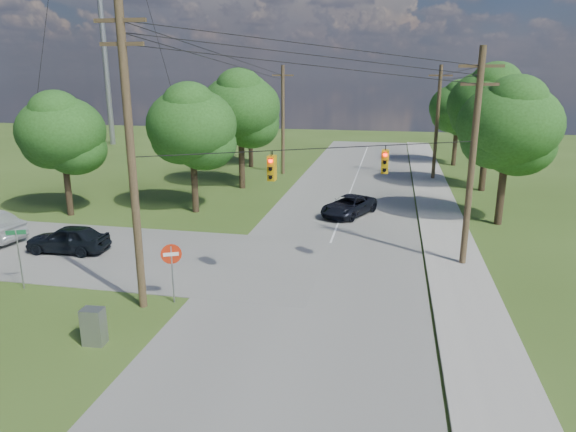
% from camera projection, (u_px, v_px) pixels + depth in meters
% --- Properties ---
extents(ground, '(140.00, 140.00, 0.00)m').
position_uv_depth(ground, '(248.00, 321.00, 19.93)').
color(ground, '#344C19').
rests_on(ground, ground).
extents(main_road, '(10.00, 100.00, 0.03)m').
position_uv_depth(main_road, '(318.00, 276.00, 24.26)').
color(main_road, gray).
rests_on(main_road, ground).
extents(sidewalk_east, '(2.60, 100.00, 0.12)m').
position_uv_depth(sidewalk_east, '(466.00, 287.00, 22.97)').
color(sidewalk_east, '#A6A29B').
rests_on(sidewalk_east, ground).
extents(pole_sw, '(2.00, 0.32, 12.00)m').
position_uv_depth(pole_sw, '(131.00, 156.00, 19.52)').
color(pole_sw, brown).
rests_on(pole_sw, ground).
extents(pole_ne, '(2.00, 0.32, 10.50)m').
position_uv_depth(pole_ne, '(473.00, 157.00, 24.31)').
color(pole_ne, brown).
rests_on(pole_ne, ground).
extents(pole_north_e, '(2.00, 0.32, 10.00)m').
position_uv_depth(pole_north_e, '(437.00, 122.00, 45.16)').
color(pole_north_e, brown).
rests_on(pole_north_e, ground).
extents(pole_north_w, '(2.00, 0.32, 10.00)m').
position_uv_depth(pole_north_w, '(283.00, 119.00, 47.83)').
color(pole_north_w, brown).
rests_on(pole_north_w, ground).
extents(power_lines, '(13.93, 29.62, 4.93)m').
position_uv_depth(power_lines, '(328.00, 76.00, 28.08)').
color(power_lines, black).
rests_on(power_lines, ground).
extents(traffic_signals, '(4.91, 3.27, 1.05)m').
position_uv_depth(traffic_signals, '(330.00, 164.00, 22.15)').
color(traffic_signals, '#C6970B').
rests_on(traffic_signals, ground).
extents(tree_w_near, '(6.00, 6.00, 8.40)m').
position_uv_depth(tree_w_near, '(192.00, 126.00, 34.03)').
color(tree_w_near, '#403120').
rests_on(tree_w_near, ground).
extents(tree_w_mid, '(6.40, 6.40, 9.22)m').
position_uv_depth(tree_w_mid, '(240.00, 108.00, 41.22)').
color(tree_w_mid, '#403120').
rests_on(tree_w_mid, ground).
extents(tree_w_far, '(6.00, 6.00, 8.73)m').
position_uv_depth(tree_w_far, '(250.00, 105.00, 51.13)').
color(tree_w_far, '#403120').
rests_on(tree_w_far, ground).
extents(tree_e_near, '(6.20, 6.20, 8.81)m').
position_uv_depth(tree_e_near, '(509.00, 125.00, 31.05)').
color(tree_e_near, '#403120').
rests_on(tree_e_near, ground).
extents(tree_e_mid, '(6.60, 6.60, 9.64)m').
position_uv_depth(tree_e_mid, '(490.00, 105.00, 40.22)').
color(tree_e_mid, '#403120').
rests_on(tree_e_mid, ground).
extents(tree_e_far, '(5.80, 5.80, 8.32)m').
position_uv_depth(tree_e_far, '(458.00, 108.00, 52.00)').
color(tree_e_far, '#403120').
rests_on(tree_e_far, ground).
extents(tree_cross_n, '(5.60, 5.60, 7.91)m').
position_uv_depth(tree_cross_n, '(61.00, 132.00, 33.30)').
color(tree_cross_n, '#403120').
rests_on(tree_cross_n, ground).
extents(car_cross_dark, '(4.39, 1.95, 1.47)m').
position_uv_depth(car_cross_dark, '(68.00, 239.00, 27.36)').
color(car_cross_dark, black).
rests_on(car_cross_dark, cross_road).
extents(car_main_north, '(3.95, 5.23, 1.32)m').
position_uv_depth(car_main_north, '(349.00, 206.00, 34.48)').
color(car_main_north, black).
rests_on(car_main_north, main_road).
extents(control_cabinet, '(0.78, 0.59, 1.35)m').
position_uv_depth(control_cabinet, '(94.00, 326.00, 18.07)').
color(control_cabinet, gray).
rests_on(control_cabinet, ground).
extents(do_not_enter_sign, '(0.79, 0.39, 2.58)m').
position_uv_depth(do_not_enter_sign, '(172.00, 261.00, 21.05)').
color(do_not_enter_sign, gray).
rests_on(do_not_enter_sign, ground).
extents(street_name_sign, '(0.77, 0.35, 2.74)m').
position_uv_depth(street_name_sign, '(19.00, 252.00, 22.46)').
color(street_name_sign, gray).
rests_on(street_name_sign, ground).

